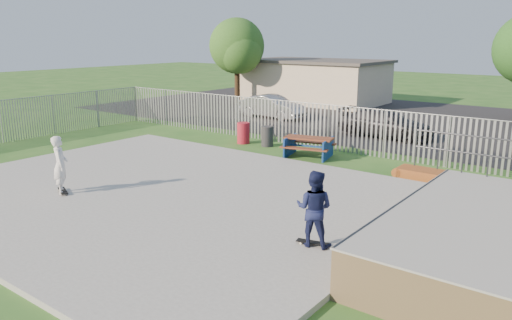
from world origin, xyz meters
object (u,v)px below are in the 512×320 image
Objects in this scene: trash_bin_red at (243,133)px; picnic_table at (309,147)px; tree_left at (237,46)px; skater_navy at (314,208)px; funbox at (425,175)px; skater_white at (60,165)px; car_silver at (272,107)px; trash_bin_grey at (267,136)px; car_dark at (385,123)px.

picnic_table is at bearing -7.15° from trash_bin_red.
skater_navy is (18.29, -19.54, -3.15)m from tree_left.
skater_white reaches higher than funbox.
car_silver is (-3.22, 6.88, 0.22)m from trash_bin_red.
tree_left reaches higher than trash_bin_grey.
car_silver is 19.60m from skater_navy.
trash_bin_red is at bearing 138.70° from car_dark.
car_silver is 0.68× the size of tree_left.
trash_bin_grey is 0.22× the size of car_silver.
car_dark is 14.50m from skater_navy.
tree_left is at bearing 134.47° from trash_bin_grey.
picnic_table reaches higher than funbox.
picnic_table is at bearing -133.77° from car_silver.
skater_white is at bearing -64.42° from tree_left.
car_dark is at bearing 56.32° from trash_bin_grey.
tree_left is at bearing 147.33° from funbox.
trash_bin_red is at bearing -57.13° from skater_navy.
picnic_table is 0.49× the size of car_dark.
trash_bin_grey is at bearing 172.28° from funbox.
tree_left is at bearing -30.87° from skater_white.
trash_bin_red is at bearing -152.63° from car_silver.
trash_bin_grey is (-7.66, 1.10, 0.28)m from funbox.
tree_left reaches higher than picnic_table.
picnic_table is 9.88m from skater_white.
skater_navy reaches higher than funbox.
trash_bin_red reaches higher than picnic_table.
funbox is 8.99m from trash_bin_red.
picnic_table is 5.93m from car_dark.
trash_bin_grey is 9.98m from skater_white.
picnic_table is 2.51× the size of trash_bin_grey.
car_dark is at bearing -71.85° from skater_white.
trash_bin_grey reaches higher than funbox.
car_silver is at bearing 79.45° from car_dark.
trash_bin_red is 0.16× the size of tree_left.
trash_bin_grey is 0.15× the size of tree_left.
picnic_table is 2.35× the size of trash_bin_red.
trash_bin_grey is 8.08m from car_silver.
skater_white reaches higher than car_dark.
skater_white is (-4.18, -15.16, 0.35)m from car_dark.
picnic_table is at bearing -40.95° from tree_left.
car_silver is at bearing 123.76° from trash_bin_grey.
tree_left is at bearing 68.36° from car_dark.
car_silver reaches higher than picnic_table.
skater_white is (-8.33, -1.26, 0.00)m from skater_navy.
car_dark is at bearing -21.77° from tree_left.
car_dark is (-4.19, 6.32, 0.53)m from funbox.
car_dark is 2.60× the size of skater_navy.
funbox is at bearing -103.65° from skater_navy.
skater_white is (-8.37, -8.84, 0.88)m from funbox.
funbox is 1.93× the size of trash_bin_grey.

